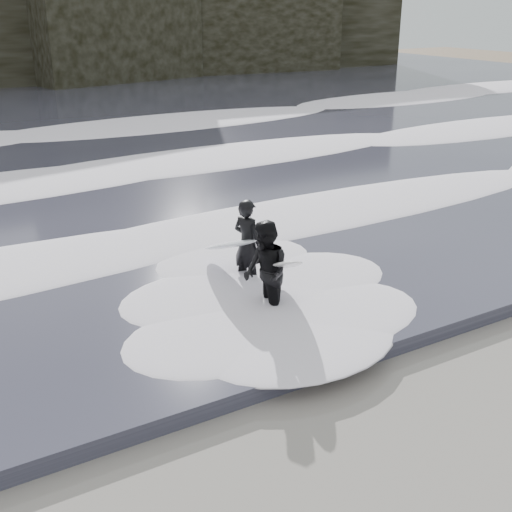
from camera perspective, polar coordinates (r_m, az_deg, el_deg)
name	(u,v)px	position (r m, az deg, el deg)	size (l,w,h in m)	color
sea	(28,121)	(34.01, -19.58, 11.26)	(90.00, 52.00, 0.30)	#323342
foam_near	(210,236)	(15.33, -4.12, 1.79)	(60.00, 3.20, 0.20)	white
foam_mid	(114,172)	(21.57, -12.49, 7.28)	(60.00, 4.00, 0.24)	white
foam_far	(47,128)	(30.09, -18.05, 10.80)	(60.00, 4.80, 0.30)	white
surfer_left	(243,244)	(13.18, -1.13, 1.06)	(1.11, 2.24, 1.91)	black
surfer_right	(267,272)	(11.75, 1.01, -1.46)	(1.52, 2.02, 1.96)	black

